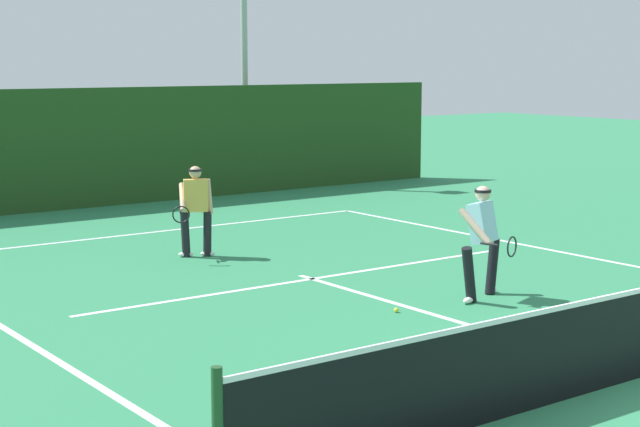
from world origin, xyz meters
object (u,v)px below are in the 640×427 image
(player_near, at_px, (482,237))
(tennis_ball, at_px, (396,310))
(player_far, at_px, (196,207))
(light_pole, at_px, (244,21))

(player_near, distance_m, tennis_ball, 1.74)
(player_near, distance_m, player_far, 5.43)
(player_near, height_order, tennis_ball, player_near)
(player_near, relative_size, tennis_ball, 24.65)
(player_far, bearing_deg, light_pole, -100.56)
(player_near, height_order, light_pole, light_pole)
(player_far, height_order, tennis_ball, player_far)
(tennis_ball, xyz_separation_m, light_pole, (5.85, 13.10, 4.38))
(player_far, bearing_deg, tennis_ball, 119.08)
(tennis_ball, bearing_deg, player_near, -3.77)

